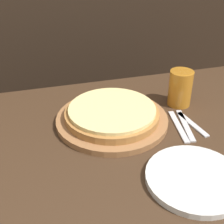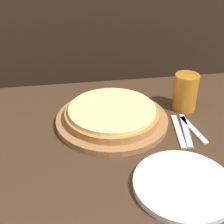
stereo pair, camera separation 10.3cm
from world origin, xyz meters
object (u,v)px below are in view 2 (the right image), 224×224
pizza_on_board (112,116)px  fork (178,131)px  dinner_knife (186,130)px  dinner_plate (183,185)px  spoon (193,129)px  beer_glass (186,90)px

pizza_on_board → fork: (0.20, -0.09, -0.02)m
fork → dinner_knife: 0.02m
fork → dinner_knife: bearing=0.0°
dinner_plate → spoon: bearing=63.3°
dinner_knife → spoon: bearing=0.0°
beer_glass → fork: 0.17m
dinner_plate → pizza_on_board: bearing=112.1°
beer_glass → fork: bearing=-115.5°
beer_glass → pizza_on_board: bearing=-168.8°
fork → dinner_plate: bearing=-106.4°
dinner_knife → spoon: size_ratio=1.17×
pizza_on_board → dinner_knife: (0.23, -0.09, -0.02)m
dinner_plate → fork: size_ratio=1.39×
fork → pizza_on_board: bearing=157.1°
dinner_plate → fork: bearing=73.6°
beer_glass → dinner_plate: 0.41m
pizza_on_board → beer_glass: 0.28m
dinner_plate → fork: 0.25m
pizza_on_board → dinner_plate: 0.35m
beer_glass → dinner_knife: 0.16m
beer_glass → spoon: (-0.02, -0.14, -0.07)m
fork → beer_glass: bearing=64.5°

